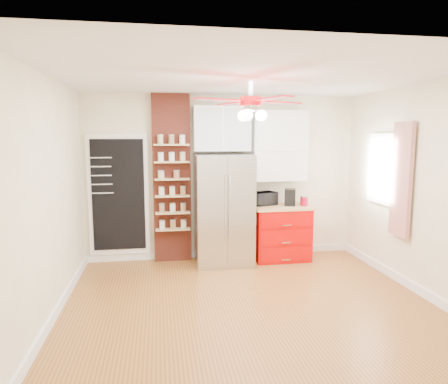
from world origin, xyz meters
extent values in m
plane|color=#976126|center=(0.00, 0.00, 0.00)|extent=(4.50, 4.50, 0.00)
plane|color=white|center=(0.00, 0.00, 2.70)|extent=(4.50, 4.50, 0.00)
cube|color=#FCF7CB|center=(0.00, 2.00, 1.35)|extent=(4.50, 0.02, 2.70)
cube|color=#FCF7CB|center=(0.00, -2.00, 1.35)|extent=(4.50, 0.02, 2.70)
cube|color=#FCF7CB|center=(-2.25, 0.00, 1.35)|extent=(0.02, 4.00, 2.70)
cube|color=#FCF7CB|center=(2.25, 0.00, 1.35)|extent=(0.02, 4.00, 2.70)
cube|color=white|center=(-1.70, 1.97, 1.10)|extent=(0.95, 0.04, 1.95)
cube|color=black|center=(-1.70, 1.95, 1.10)|extent=(0.82, 0.02, 1.78)
cube|color=maroon|center=(-0.85, 1.92, 1.35)|extent=(0.60, 0.16, 2.70)
cube|color=#AFAFB4|center=(-0.05, 1.63, 0.88)|extent=(0.90, 0.70, 1.75)
cube|color=white|center=(-0.05, 1.82, 2.15)|extent=(0.90, 0.35, 0.70)
cube|color=#C80301|center=(0.92, 1.68, 0.43)|extent=(0.90, 0.60, 0.86)
cube|color=tan|center=(0.92, 1.68, 0.88)|extent=(0.94, 0.64, 0.04)
cube|color=white|center=(0.92, 1.85, 1.88)|extent=(0.90, 0.30, 1.15)
cube|color=white|center=(2.23, 0.90, 1.55)|extent=(0.04, 0.75, 1.05)
cube|color=red|center=(2.18, 0.35, 1.45)|extent=(0.06, 0.40, 1.55)
cylinder|color=silver|center=(0.00, 0.00, 2.55)|extent=(0.05, 0.05, 0.20)
cylinder|color=#A80A0F|center=(0.00, 0.00, 2.43)|extent=(0.24, 0.24, 0.10)
sphere|color=white|center=(0.00, 0.00, 2.27)|extent=(0.13, 0.13, 0.13)
imported|color=black|center=(0.65, 1.78, 1.01)|extent=(0.46, 0.39, 0.22)
cube|color=black|center=(1.07, 1.68, 1.04)|extent=(0.24, 0.27, 0.27)
cylinder|color=#A60927|center=(1.29, 1.60, 0.97)|extent=(0.13, 0.13, 0.15)
cylinder|color=#A72709|center=(1.29, 1.67, 0.97)|extent=(0.09, 0.09, 0.15)
cylinder|color=#C4BC95|center=(-1.02, 1.76, 1.43)|extent=(0.11, 0.11, 0.12)
cylinder|color=#93614B|center=(-0.78, 1.77, 1.43)|extent=(0.12, 0.12, 0.12)
camera|label=1|loc=(-1.06, -4.54, 2.04)|focal=32.00mm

